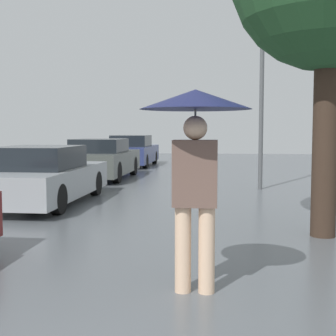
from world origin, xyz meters
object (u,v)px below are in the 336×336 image
(pedestrian, at_px, (195,135))
(parked_car_farthest, at_px, (132,152))
(parked_car_second, at_px, (43,177))
(street_lamp, at_px, (262,63))
(parked_car_third, at_px, (101,160))

(pedestrian, distance_m, parked_car_farthest, 16.14)
(pedestrian, xyz_separation_m, parked_car_second, (-3.54, 5.14, -0.95))
(parked_car_farthest, height_order, street_lamp, street_lamp)
(pedestrian, xyz_separation_m, street_lamp, (1.27, 8.04, 1.78))
(parked_car_farthest, bearing_deg, pedestrian, -76.97)
(parked_car_second, xyz_separation_m, parked_car_farthest, (-0.09, 10.56, 0.05))
(parked_car_third, xyz_separation_m, street_lamp, (4.87, -2.25, 2.69))
(street_lamp, bearing_deg, pedestrian, -98.98)
(parked_car_third, relative_size, parked_car_farthest, 0.97)
(pedestrian, height_order, parked_car_farthest, pedestrian)
(parked_car_third, bearing_deg, street_lamp, -24.75)
(pedestrian, relative_size, parked_car_third, 0.47)
(parked_car_third, bearing_deg, parked_car_second, -89.34)
(parked_car_second, bearing_deg, pedestrian, -55.41)
(pedestrian, height_order, parked_car_second, pedestrian)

